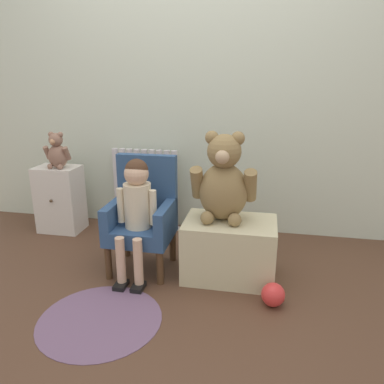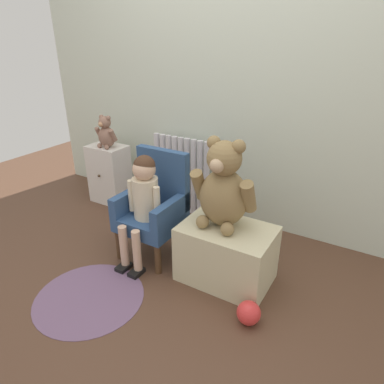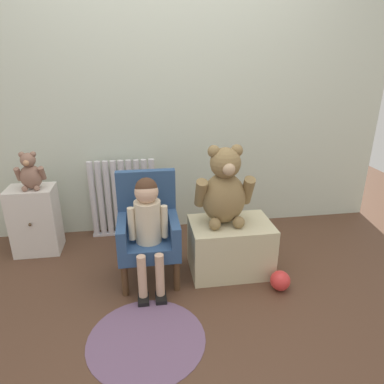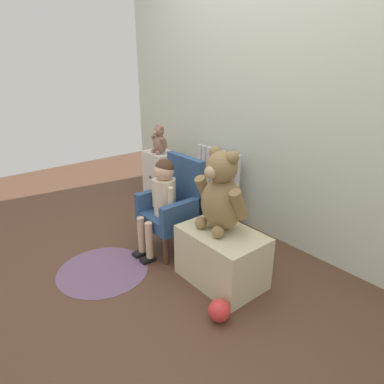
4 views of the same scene
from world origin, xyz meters
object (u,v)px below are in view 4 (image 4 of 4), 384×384
at_px(low_bench, 222,257).
at_px(small_teddy_bear, 160,141).
at_px(child_armchair, 174,205).
at_px(floor_rug, 103,270).
at_px(toy_ball, 219,311).
at_px(small_dresser, 161,177).
at_px(radiator, 217,184).
at_px(large_teddy_bear, 221,195).
at_px(child_figure, 162,193).

xyz_separation_m(low_bench, small_teddy_bear, (-1.40, 0.46, 0.47)).
bearing_deg(child_armchair, floor_rug, -94.28).
bearing_deg(toy_ball, low_bench, 134.66).
relative_size(small_dresser, small_teddy_bear, 1.91).
bearing_deg(floor_rug, small_teddy_bear, 126.57).
bearing_deg(radiator, large_teddy_bear, -42.04).
bearing_deg(small_dresser, low_bench, -18.71).
bearing_deg(child_figure, toy_ball, -12.84).
bearing_deg(toy_ball, small_dresser, 155.92).
xyz_separation_m(child_armchair, toy_ball, (0.85, -0.31, -0.30)).
bearing_deg(child_figure, radiator, 104.15).
distance_m(small_dresser, low_bench, 1.51).
bearing_deg(child_armchair, radiator, 106.54).
xyz_separation_m(radiator, low_bench, (0.76, -0.67, -0.14)).
xyz_separation_m(small_dresser, floor_rug, (0.81, -1.07, -0.27)).
xyz_separation_m(child_figure, large_teddy_bear, (0.52, 0.11, 0.12)).
xyz_separation_m(low_bench, floor_rug, (-0.62, -0.59, -0.18)).
bearing_deg(small_dresser, toy_ball, -24.08).
bearing_deg(low_bench, child_figure, -171.56).
distance_m(small_teddy_bear, toy_ball, 1.92).
bearing_deg(radiator, small_dresser, -164.70).
height_order(small_teddy_bear, toy_ball, small_teddy_bear).
height_order(radiator, low_bench, radiator).
xyz_separation_m(large_teddy_bear, toy_ball, (0.33, -0.31, -0.55)).
bearing_deg(floor_rug, child_armchair, 85.72).
height_order(floor_rug, toy_ball, toy_ball).
height_order(child_armchair, toy_ball, child_armchair).
xyz_separation_m(low_bench, large_teddy_bear, (-0.05, 0.03, 0.43)).
xyz_separation_m(small_teddy_bear, floor_rug, (0.78, -1.05, -0.66)).
height_order(small_dresser, child_armchair, child_armchair).
distance_m(radiator, large_teddy_bear, 1.00).
bearing_deg(low_bench, child_armchair, 177.08).
xyz_separation_m(floor_rug, toy_ball, (0.89, 0.31, 0.06)).
bearing_deg(large_teddy_bear, child_figure, -167.80).
distance_m(child_armchair, toy_ball, 0.95).
height_order(small_dresser, small_teddy_bear, small_teddy_bear).
relative_size(child_armchair, low_bench, 1.31).
distance_m(small_teddy_bear, floor_rug, 1.47).
xyz_separation_m(small_dresser, toy_ball, (1.71, -0.76, -0.20)).
relative_size(low_bench, toy_ball, 4.25).
height_order(low_bench, large_teddy_bear, large_teddy_bear).
bearing_deg(floor_rug, large_teddy_bear, 47.46).
distance_m(radiator, floor_rug, 1.31).
xyz_separation_m(radiator, child_armchair, (0.19, -0.64, 0.03)).
height_order(small_dresser, child_figure, child_figure).
bearing_deg(large_teddy_bear, toy_ball, -43.18).
relative_size(child_armchair, large_teddy_bear, 1.35).
bearing_deg(radiator, child_figure, -75.85).
relative_size(small_dresser, floor_rug, 0.83).
relative_size(radiator, small_teddy_bear, 2.37).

